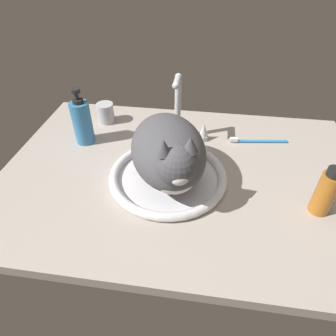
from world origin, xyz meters
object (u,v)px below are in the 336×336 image
at_px(amber_bottle, 326,192).
at_px(metal_jar, 106,113).
at_px(soap_pump_bottle, 82,122).
at_px(faucet, 177,117).
at_px(sink_basin, 168,176).
at_px(cat, 169,153).
at_px(toothbrush, 257,141).

xyz_separation_m(amber_bottle, metal_jar, (-0.66, 0.34, -0.03)).
bearing_deg(metal_jar, soap_pump_bottle, -102.65).
bearing_deg(faucet, soap_pump_bottle, -168.53).
height_order(sink_basin, faucet, faucet).
bearing_deg(metal_jar, sink_basin, -46.48).
distance_m(faucet, soap_pump_bottle, 0.30).
height_order(amber_bottle, metal_jar, amber_bottle).
height_order(sink_basin, cat, cat).
height_order(faucet, amber_bottle, faucet).
xyz_separation_m(cat, amber_bottle, (0.38, -0.05, -0.04)).
height_order(cat, metal_jar, cat).
distance_m(faucet, toothbrush, 0.28).
bearing_deg(sink_basin, toothbrush, 40.04).
distance_m(faucet, cat, 0.23).
bearing_deg(amber_bottle, faucet, 145.04).
bearing_deg(soap_pump_bottle, toothbrush, 7.43).
xyz_separation_m(sink_basin, faucet, (0.00, 0.21, 0.07)).
bearing_deg(sink_basin, soap_pump_bottle, 153.37).
bearing_deg(cat, amber_bottle, -7.00).
relative_size(metal_jar, toothbrush, 0.38).
height_order(sink_basin, metal_jar, metal_jar).
xyz_separation_m(faucet, toothbrush, (0.26, 0.01, -0.08)).
bearing_deg(soap_pump_bottle, faucet, 11.47).
bearing_deg(toothbrush, faucet, -177.20).
bearing_deg(sink_basin, cat, -72.11).
relative_size(sink_basin, faucet, 1.48).
bearing_deg(faucet, amber_bottle, -34.96).
distance_m(sink_basin, toothbrush, 0.35).
xyz_separation_m(metal_jar, soap_pump_bottle, (-0.03, -0.13, 0.04)).
xyz_separation_m(faucet, amber_bottle, (0.39, -0.27, -0.02)).
xyz_separation_m(amber_bottle, toothbrush, (-0.12, 0.28, -0.06)).
xyz_separation_m(sink_basin, cat, (0.01, -0.02, 0.09)).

